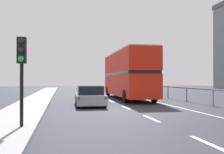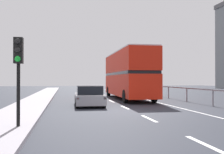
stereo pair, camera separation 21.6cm
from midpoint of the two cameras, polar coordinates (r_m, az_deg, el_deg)
The scene contains 7 objects.
ground_plane at distance 15.33m, azimuth 3.99°, elevation -7.29°, with size 73.36×120.00×0.10m, color #24272F.
near_sidewalk_kerb at distance 14.98m, azimuth -18.93°, elevation -6.96°, with size 2.35×80.00×0.14m, color #959098.
lane_paint_markings at distance 24.49m, azimuth 3.27°, elevation -4.64°, with size 3.41×46.00×0.01m.
bridge_side_railing at distance 25.64m, azimuth 11.59°, elevation -2.43°, with size 0.10×42.00×1.10m.
double_decker_bus_red at distance 24.32m, azimuth 3.05°, elevation 0.68°, with size 2.65×11.49×4.24m.
hatchback_car_near at distance 17.90m, azimuth -5.11°, elevation -4.08°, with size 1.93×4.34×1.34m.
traffic_signal_pole at distance 9.76m, azimuth -19.28°, elevation 3.50°, with size 0.30×0.42×3.07m.
Camera 1 is at (-3.95, -14.71, 1.75)m, focal length 42.98 mm.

